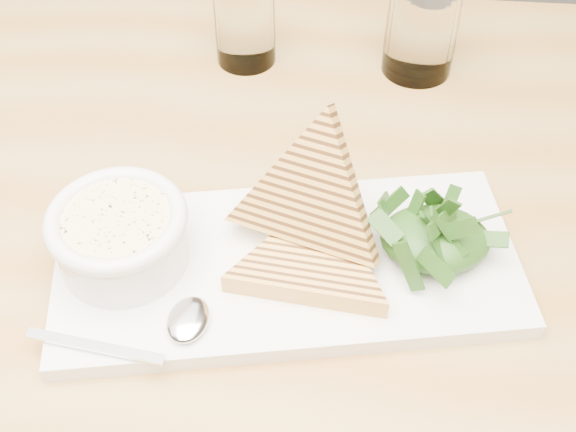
{
  "coord_description": "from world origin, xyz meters",
  "views": [
    {
      "loc": [
        0.08,
        -0.21,
        1.22
      ],
      "look_at": [
        0.07,
        0.19,
        0.78
      ],
      "focal_mm": 45.0,
      "sensor_mm": 36.0,
      "label": 1
    }
  ],
  "objects_px": {
    "table_top": "(189,238)",
    "glass_near": "(245,20)",
    "platter": "(287,266)",
    "soup_bowl": "(122,242)",
    "glass_far": "(423,23)"
  },
  "relations": [
    {
      "from": "platter",
      "to": "soup_bowl",
      "type": "distance_m",
      "value": 0.14
    },
    {
      "from": "platter",
      "to": "soup_bowl",
      "type": "height_order",
      "value": "soup_bowl"
    },
    {
      "from": "soup_bowl",
      "to": "glass_near",
      "type": "height_order",
      "value": "glass_near"
    },
    {
      "from": "table_top",
      "to": "glass_far",
      "type": "relative_size",
      "value": 10.3
    },
    {
      "from": "table_top",
      "to": "platter",
      "type": "distance_m",
      "value": 0.11
    },
    {
      "from": "soup_bowl",
      "to": "glass_far",
      "type": "distance_m",
      "value": 0.41
    },
    {
      "from": "table_top",
      "to": "glass_near",
      "type": "bearing_deg",
      "value": 81.51
    },
    {
      "from": "platter",
      "to": "glass_near",
      "type": "distance_m",
      "value": 0.32
    },
    {
      "from": "soup_bowl",
      "to": "glass_far",
      "type": "relative_size",
      "value": 0.9
    },
    {
      "from": "soup_bowl",
      "to": "glass_near",
      "type": "xyz_separation_m",
      "value": [
        0.08,
        0.31,
        0.01
      ]
    },
    {
      "from": "table_top",
      "to": "platter",
      "type": "height_order",
      "value": "platter"
    },
    {
      "from": "table_top",
      "to": "glass_near",
      "type": "xyz_separation_m",
      "value": [
        0.04,
        0.26,
        0.07
      ]
    },
    {
      "from": "table_top",
      "to": "glass_near",
      "type": "distance_m",
      "value": 0.27
    },
    {
      "from": "soup_bowl",
      "to": "glass_far",
      "type": "xyz_separation_m",
      "value": [
        0.28,
        0.3,
        0.02
      ]
    },
    {
      "from": "table_top",
      "to": "soup_bowl",
      "type": "distance_m",
      "value": 0.09
    }
  ]
}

